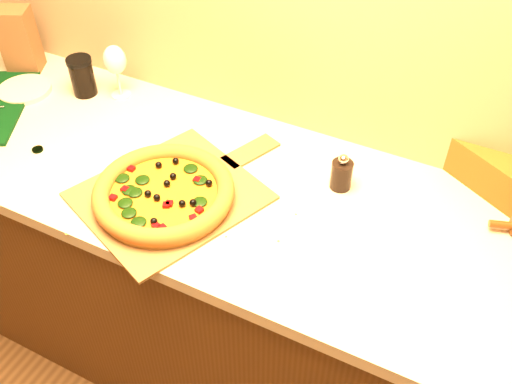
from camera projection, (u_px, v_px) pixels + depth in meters
name	position (u px, v px, depth m)	size (l,w,h in m)	color
cabinet	(254.00, 298.00, 1.85)	(2.80, 0.65, 0.86)	#4D2D10
countertop	(253.00, 198.00, 1.54)	(2.84, 0.68, 0.04)	#C4B899
pizza_peel	(175.00, 193.00, 1.52)	(0.53, 0.63, 0.01)	brown
pizza	(164.00, 193.00, 1.48)	(0.37, 0.37, 0.05)	#AC752B
bottle_cap	(38.00, 149.00, 1.65)	(0.03, 0.03, 0.01)	black
pepper_grinder	(342.00, 174.00, 1.51)	(0.06, 0.06, 0.11)	black
bread_bag	(512.00, 179.00, 1.48)	(0.40, 0.13, 0.11)	brown
wine_glass	(115.00, 61.00, 1.78)	(0.07, 0.07, 0.18)	silver
paper_bag	(19.00, 40.00, 1.91)	(0.11, 0.09, 0.22)	brown
dark_jar	(82.00, 76.00, 1.83)	(0.08, 0.08, 0.13)	black
side_plate	(25.00, 90.00, 1.87)	(0.17, 0.17, 0.02)	beige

